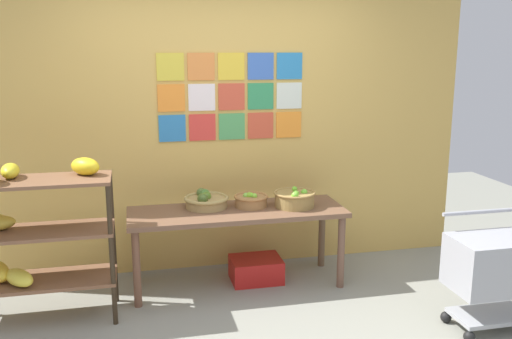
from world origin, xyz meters
The scene contains 8 objects.
back_wall_with_art centered at (0.00, 1.59, 1.37)m, with size 4.51×0.07×2.74m.
banana_shelf_unit centered at (-1.53, 0.81, 0.72)m, with size 1.07×0.45×1.20m.
display_table centered at (0.06, 1.10, 0.58)m, with size 1.77×0.60×0.65m.
fruit_basket_centre centered at (-0.18, 1.22, 0.72)m, with size 0.37×0.37×0.15m.
fruit_basket_back_left centered at (0.20, 1.17, 0.71)m, with size 0.29×0.29×0.12m.
fruit_basket_left centered at (0.55, 1.09, 0.73)m, with size 0.35×0.35×0.15m.
produce_crate_under_table centered at (0.23, 1.14, 0.10)m, with size 0.43×0.33×0.20m, color #B41B18.
shopping_cart centered at (1.68, -0.03, 0.46)m, with size 0.62×0.44×0.81m.
Camera 1 is at (-0.75, -3.24, 1.96)m, focal length 39.24 mm.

